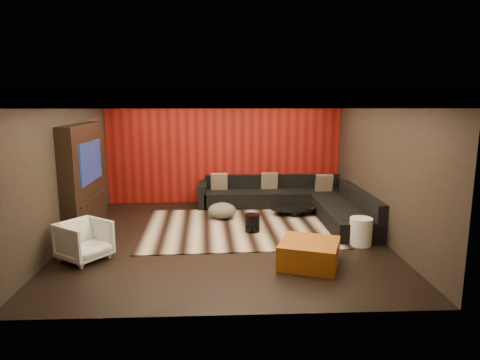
{
  "coord_description": "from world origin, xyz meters",
  "views": [
    {
      "loc": [
        -0.1,
        -7.98,
        2.7
      ],
      "look_at": [
        0.3,
        0.6,
        1.05
      ],
      "focal_mm": 32.0,
      "sensor_mm": 36.0,
      "label": 1
    }
  ],
  "objects_px": {
    "orange_ottoman": "(309,253)",
    "sectional_sofa": "(297,202)",
    "coffee_table": "(294,211)",
    "drum_stool": "(252,223)",
    "white_side_table": "(361,232)",
    "armchair": "(84,241)"
  },
  "relations": [
    {
      "from": "orange_ottoman",
      "to": "armchair",
      "type": "relative_size",
      "value": 1.23
    },
    {
      "from": "coffee_table",
      "to": "armchair",
      "type": "distance_m",
      "value": 4.8
    },
    {
      "from": "drum_stool",
      "to": "white_side_table",
      "type": "distance_m",
      "value": 2.14
    },
    {
      "from": "coffee_table",
      "to": "white_side_table",
      "type": "xyz_separation_m",
      "value": [
        0.88,
        -2.09,
        0.14
      ]
    },
    {
      "from": "white_side_table",
      "to": "armchair",
      "type": "bearing_deg",
      "value": -173.89
    },
    {
      "from": "orange_ottoman",
      "to": "armchair",
      "type": "distance_m",
      "value": 3.77
    },
    {
      "from": "coffee_table",
      "to": "drum_stool",
      "type": "distance_m",
      "value": 1.65
    },
    {
      "from": "coffee_table",
      "to": "white_side_table",
      "type": "relative_size",
      "value": 2.19
    },
    {
      "from": "coffee_table",
      "to": "drum_stool",
      "type": "relative_size",
      "value": 3.15
    },
    {
      "from": "white_side_table",
      "to": "sectional_sofa",
      "type": "height_order",
      "value": "sectional_sofa"
    },
    {
      "from": "drum_stool",
      "to": "sectional_sofa",
      "type": "xyz_separation_m",
      "value": [
        1.19,
        1.48,
        0.06
      ]
    },
    {
      "from": "white_side_table",
      "to": "drum_stool",
      "type": "bearing_deg",
      "value": 156.47
    },
    {
      "from": "orange_ottoman",
      "to": "white_side_table",
      "type": "bearing_deg",
      "value": 38.89
    },
    {
      "from": "white_side_table",
      "to": "sectional_sofa",
      "type": "distance_m",
      "value": 2.46
    },
    {
      "from": "coffee_table",
      "to": "armchair",
      "type": "bearing_deg",
      "value": -146.93
    },
    {
      "from": "coffee_table",
      "to": "white_side_table",
      "type": "height_order",
      "value": "white_side_table"
    },
    {
      "from": "armchair",
      "to": "orange_ottoman",
      "type": "bearing_deg",
      "value": -59.91
    },
    {
      "from": "sectional_sofa",
      "to": "drum_stool",
      "type": "bearing_deg",
      "value": -128.78
    },
    {
      "from": "coffee_table",
      "to": "sectional_sofa",
      "type": "xyz_separation_m",
      "value": [
        0.11,
        0.24,
        0.15
      ]
    },
    {
      "from": "orange_ottoman",
      "to": "sectional_sofa",
      "type": "relative_size",
      "value": 0.25
    },
    {
      "from": "drum_stool",
      "to": "sectional_sofa",
      "type": "relative_size",
      "value": 0.1
    },
    {
      "from": "orange_ottoman",
      "to": "armchair",
      "type": "bearing_deg",
      "value": 173.75
    }
  ]
}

